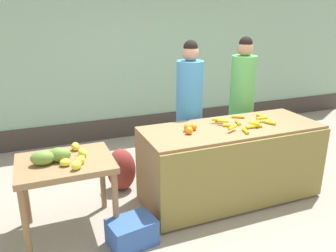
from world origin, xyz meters
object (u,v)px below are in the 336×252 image
produce_crate (132,232)px  produce_sack (121,170)px  vendor_woman_green_shirt (241,104)px  vendor_woman_blue_shirt (189,112)px

produce_crate → produce_sack: produce_sack is taller
vendor_woman_green_shirt → produce_crate: bearing=-149.2°
vendor_woman_green_shirt → produce_crate: (-1.96, -1.16, -0.80)m
produce_crate → vendor_woman_blue_shirt: bearing=44.3°
vendor_woman_blue_shirt → produce_crate: 1.75m
produce_crate → produce_sack: 1.11m
produce_crate → produce_sack: size_ratio=0.80×
vendor_woman_green_shirt → produce_sack: vendor_woman_green_shirt is taller
vendor_woman_blue_shirt → produce_sack: 1.14m
vendor_woman_green_shirt → produce_crate: 2.41m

